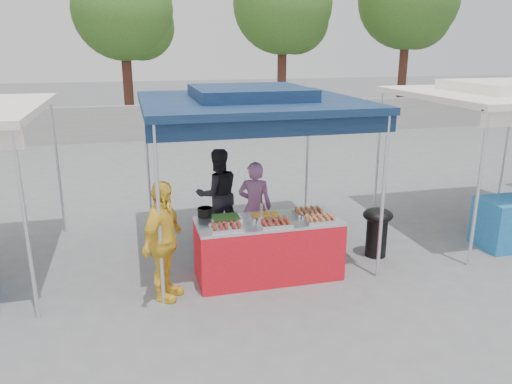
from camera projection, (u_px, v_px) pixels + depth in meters
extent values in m
plane|color=slate|center=(266.00, 273.00, 7.21)|extent=(80.00, 80.00, 0.00)
cube|color=gray|center=(182.00, 121.00, 17.26)|extent=(40.00, 0.25, 1.20)
cylinder|color=silver|center=(159.00, 218.00, 6.06)|extent=(0.05, 0.05, 2.30)
cylinder|color=silver|center=(383.00, 200.00, 6.78)|extent=(0.05, 0.05, 2.30)
cylinder|color=silver|center=(148.00, 163.00, 8.85)|extent=(0.05, 0.05, 2.30)
cylinder|color=silver|center=(307.00, 154.00, 9.56)|extent=(0.05, 0.05, 2.30)
cube|color=#12284B|center=(249.00, 102.00, 7.47)|extent=(3.20, 3.20, 0.10)
cube|color=#12284B|center=(249.00, 93.00, 7.43)|extent=(1.65, 1.65, 0.18)
cube|color=#12284B|center=(278.00, 127.00, 6.12)|extent=(3.20, 0.04, 0.25)
cylinder|color=silver|center=(26.00, 229.00, 5.71)|extent=(0.05, 0.05, 2.30)
cylinder|color=silver|center=(58.00, 168.00, 8.49)|extent=(0.05, 0.05, 2.30)
cylinder|color=silver|center=(478.00, 192.00, 7.13)|extent=(0.05, 0.05, 2.30)
cylinder|color=silver|center=(378.00, 150.00, 9.92)|extent=(0.05, 0.05, 2.30)
cylinder|color=silver|center=(506.00, 143.00, 10.63)|extent=(0.05, 0.05, 2.30)
cube|color=white|center=(504.00, 94.00, 8.54)|extent=(3.20, 3.20, 0.10)
cube|color=white|center=(506.00, 87.00, 8.50)|extent=(1.65, 1.65, 0.18)
cylinder|color=#4B271C|center=(128.00, 78.00, 18.43)|extent=(0.36, 0.36, 3.91)
sphere|color=#3D6C24|center=(123.00, 9.00, 17.74)|extent=(3.58, 3.58, 3.58)
sphere|color=#3D6C24|center=(141.00, 26.00, 18.23)|extent=(2.46, 2.46, 2.46)
cylinder|color=#4B271C|center=(282.00, 72.00, 19.89)|extent=(0.36, 0.36, 4.19)
sphere|color=#3D6C24|center=(283.00, 3.00, 19.16)|extent=(3.83, 3.83, 3.83)
sphere|color=#3D6C24|center=(296.00, 20.00, 19.66)|extent=(2.64, 2.64, 2.64)
cylinder|color=#4B271C|center=(403.00, 67.00, 21.05)|extent=(0.36, 0.36, 4.46)
sphere|color=#3D6C24|center=(418.00, 15.00, 20.78)|extent=(2.80, 2.80, 2.80)
cube|color=red|center=(268.00, 250.00, 7.00)|extent=(2.00, 0.80, 0.81)
cube|color=silver|center=(269.00, 221.00, 6.88)|extent=(2.00, 0.80, 0.04)
cube|color=white|center=(226.00, 228.00, 6.50)|extent=(0.42, 0.30, 0.05)
cube|color=maroon|center=(226.00, 225.00, 6.49)|extent=(0.35, 0.25, 0.02)
cube|color=white|center=(275.00, 224.00, 6.65)|extent=(0.42, 0.30, 0.05)
cube|color=maroon|center=(275.00, 221.00, 6.64)|extent=(0.35, 0.25, 0.02)
cube|color=white|center=(320.00, 220.00, 6.80)|extent=(0.42, 0.30, 0.05)
cube|color=#CA7545|center=(320.00, 217.00, 6.79)|extent=(0.35, 0.25, 0.02)
cube|color=white|center=(226.00, 219.00, 6.82)|extent=(0.42, 0.30, 0.05)
cube|color=#326522|center=(226.00, 217.00, 6.81)|extent=(0.35, 0.25, 0.02)
cube|color=white|center=(265.00, 216.00, 6.95)|extent=(0.42, 0.30, 0.05)
cube|color=#F6A72B|center=(265.00, 214.00, 6.94)|extent=(0.35, 0.25, 0.02)
cube|color=white|center=(309.00, 213.00, 7.09)|extent=(0.42, 0.30, 0.05)
cube|color=#CA7545|center=(309.00, 210.00, 7.08)|extent=(0.35, 0.25, 0.02)
cylinder|color=black|center=(205.00, 212.00, 7.00)|extent=(0.22, 0.22, 0.13)
cylinder|color=silver|center=(261.00, 220.00, 6.71)|extent=(0.08, 0.08, 0.10)
cylinder|color=black|center=(376.00, 237.00, 7.72)|extent=(0.32, 0.32, 0.62)
ellipsoid|color=black|center=(378.00, 215.00, 7.62)|extent=(0.46, 0.46, 0.21)
cube|color=blue|center=(225.00, 249.00, 7.68)|extent=(0.46, 0.32, 0.28)
cube|color=blue|center=(272.00, 250.00, 7.64)|extent=(0.49, 0.35, 0.30)
cube|color=blue|center=(272.00, 233.00, 7.55)|extent=(0.46, 0.32, 0.28)
imported|color=#9F6596|center=(255.00, 207.00, 7.83)|extent=(0.62, 0.53, 1.45)
imported|color=#222328|center=(218.00, 194.00, 8.32)|extent=(0.82, 0.68, 1.54)
imported|color=yellow|center=(163.00, 241.00, 6.29)|extent=(0.81, 0.99, 1.58)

